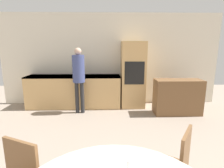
{
  "coord_description": "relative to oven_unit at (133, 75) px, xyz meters",
  "views": [
    {
      "loc": [
        -0.07,
        0.4,
        1.66
      ],
      "look_at": [
        -0.01,
        3.01,
        1.11
      ],
      "focal_mm": 28.0,
      "sensor_mm": 36.0,
      "label": 1
    }
  ],
  "objects": [
    {
      "name": "person_standing",
      "position": [
        -1.42,
        -0.49,
        0.12
      ],
      "size": [
        0.3,
        0.3,
        1.65
      ],
      "color": "#262628",
      "rests_on": "ground_plane"
    },
    {
      "name": "salt_shaker",
      "position": [
        -0.54,
        -3.65,
        -0.11
      ],
      "size": [
        0.03,
        0.03,
        0.09
      ],
      "color": "white",
      "rests_on": "dining_table"
    },
    {
      "name": "sideboard",
      "position": [
        1.05,
        -0.61,
        -0.47
      ],
      "size": [
        1.15,
        0.45,
        0.88
      ],
      "color": "brown",
      "rests_on": "ground_plane"
    },
    {
      "name": "kitchen_counter",
      "position": [
        -1.64,
        -0.01,
        -0.45
      ],
      "size": [
        2.56,
        0.6,
        0.89
      ],
      "color": "tan",
      "rests_on": "ground_plane"
    },
    {
      "name": "oven_unit",
      "position": [
        0.0,
        0.0,
        0.0
      ],
      "size": [
        0.65,
        0.59,
        1.81
      ],
      "color": "tan",
      "rests_on": "ground_plane"
    },
    {
      "name": "wall_back",
      "position": [
        -0.62,
        0.34,
        0.39
      ],
      "size": [
        6.29,
        0.05,
        2.6
      ],
      "color": "silver",
      "rests_on": "ground_plane"
    },
    {
      "name": "chair_far_right",
      "position": [
        -0.04,
        -3.25,
        -0.4
      ],
      "size": [
        0.56,
        0.56,
        0.89
      ],
      "rotation": [
        0.0,
        0.0,
        4.11
      ],
      "color": "brown",
      "rests_on": "ground_plane"
    }
  ]
}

